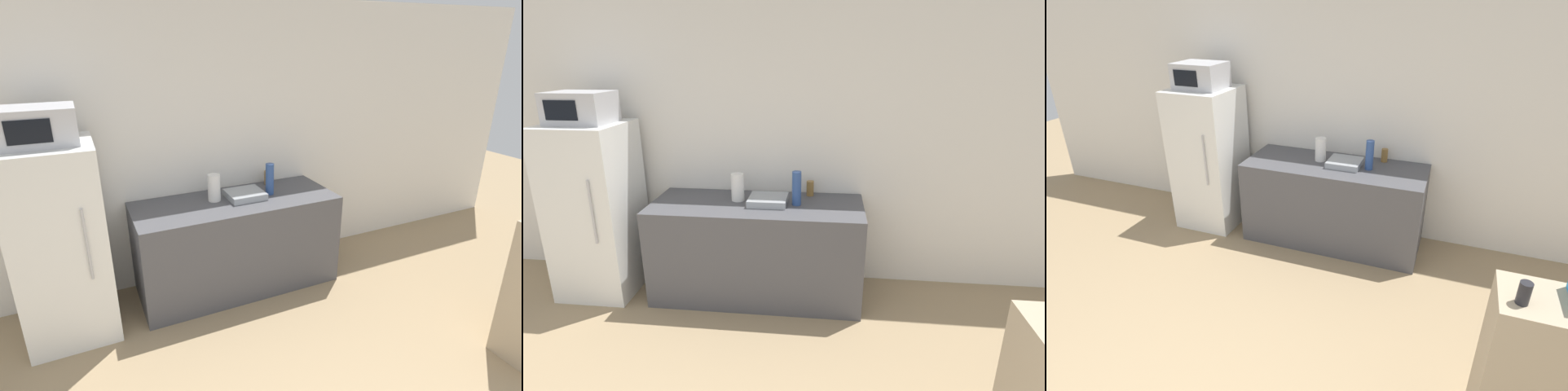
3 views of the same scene
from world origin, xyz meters
TOP-DOWN VIEW (x-y plane):
  - wall_back at (0.00, 3.26)m, footprint 8.00×0.06m
  - refrigerator at (-1.25, 2.81)m, footprint 0.65×0.70m
  - microwave at (-1.26, 2.81)m, footprint 0.49×0.40m
  - counter at (0.20, 2.86)m, footprint 1.84×0.72m
  - sink_basin at (0.30, 2.88)m, footprint 0.33×0.31m
  - bottle_tall at (0.55, 2.87)m, footprint 0.08×0.08m
  - bottle_short at (0.65, 3.13)m, footprint 0.07×0.07m
  - paper_towel_roll at (0.02, 2.93)m, footprint 0.11×0.11m

SIDE VIEW (x-z plane):
  - counter at x=0.20m, z-range 0.00..0.88m
  - refrigerator at x=-1.25m, z-range 0.00..1.56m
  - sink_basin at x=0.30m, z-range 0.88..0.94m
  - bottle_short at x=0.65m, z-range 0.88..1.02m
  - paper_towel_roll at x=0.02m, z-range 0.88..1.12m
  - bottle_tall at x=0.55m, z-range 0.88..1.17m
  - wall_back at x=0.00m, z-range 0.00..2.60m
  - microwave at x=-1.26m, z-range 1.56..1.82m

